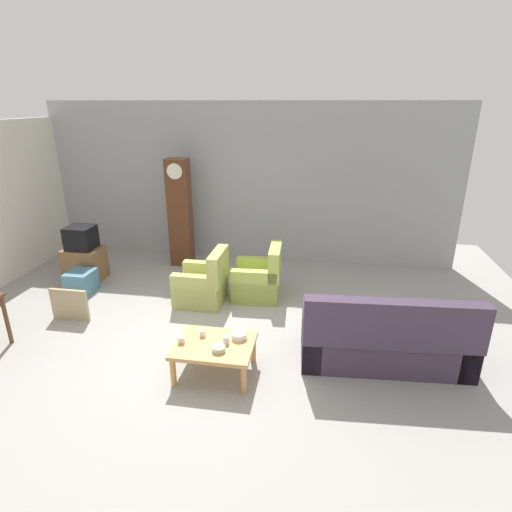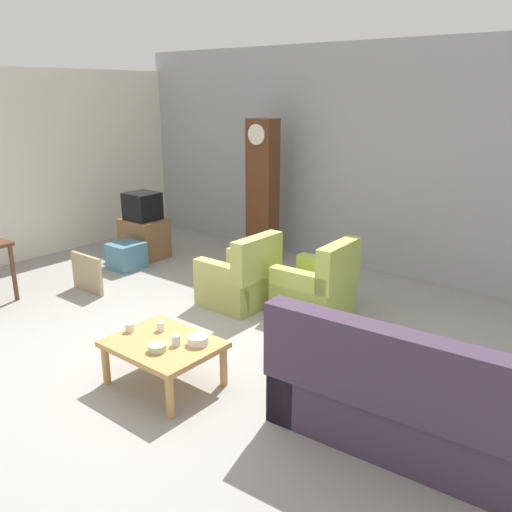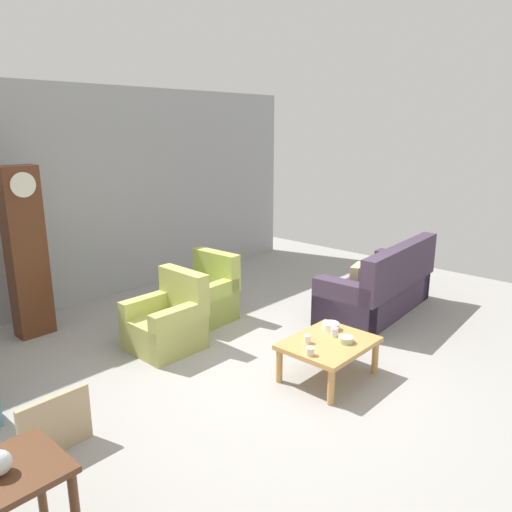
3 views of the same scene
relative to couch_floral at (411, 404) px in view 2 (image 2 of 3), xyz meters
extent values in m
plane|color=#999691|center=(-2.44, -0.01, -0.35)|extent=(10.40, 10.40, 0.00)
cube|color=#9EA0A5|center=(-2.44, 3.59, 1.25)|extent=(8.40, 0.16, 3.20)
cube|color=#423347|center=(0.00, 0.07, -0.13)|extent=(2.15, 0.98, 0.44)
cube|color=#423347|center=(0.02, -0.29, 0.39)|extent=(2.11, 0.34, 0.60)
cube|color=#423347|center=(-0.93, 0.01, -0.01)|extent=(0.29, 0.85, 0.68)
cube|color=#9E8966|center=(0.47, 0.15, 0.27)|extent=(0.38, 0.18, 0.36)
cube|color=#C6B284|center=(-0.49, 0.09, 0.27)|extent=(0.38, 0.21, 0.36)
cube|color=tan|center=(-2.83, 1.32, -0.15)|extent=(0.77, 0.77, 0.40)
cube|color=tan|center=(-2.51, 1.32, 0.31)|extent=(0.19, 0.76, 0.52)
cube|color=tan|center=(-2.83, 1.62, -0.05)|extent=(0.76, 0.17, 0.60)
cube|color=tan|center=(-2.83, 1.02, -0.05)|extent=(0.76, 0.17, 0.60)
cube|color=#ABBE52|center=(-1.94, 1.67, -0.15)|extent=(0.79, 0.79, 0.40)
cube|color=#ABBE52|center=(-1.62, 1.68, 0.31)|extent=(0.21, 0.77, 0.52)
cube|color=#ABBE52|center=(-1.95, 1.97, -0.05)|extent=(0.77, 0.19, 0.60)
cube|color=#ABBE52|center=(-1.93, 1.37, -0.05)|extent=(0.77, 0.19, 0.60)
cube|color=tan|center=(-2.09, -0.55, 0.04)|extent=(0.96, 0.76, 0.05)
cylinder|color=tan|center=(-2.51, -0.87, -0.17)|extent=(0.07, 0.07, 0.37)
cylinder|color=tan|center=(-1.66, -0.87, -0.17)|extent=(0.07, 0.07, 0.37)
cylinder|color=tan|center=(-2.51, -0.22, -0.17)|extent=(0.07, 0.07, 0.37)
cylinder|color=tan|center=(-1.66, -0.22, -0.17)|extent=(0.07, 0.07, 0.37)
cylinder|color=#56331E|center=(-5.09, -0.35, 0.01)|extent=(0.06, 0.06, 0.72)
cube|color=#562D19|center=(-3.69, 2.92, 0.73)|extent=(0.44, 0.28, 2.16)
cylinder|color=silver|center=(-3.69, 2.77, 1.59)|extent=(0.30, 0.02, 0.30)
cube|color=brown|center=(-5.25, 1.88, -0.04)|extent=(0.68, 0.52, 0.62)
cube|color=black|center=(-5.25, 1.88, 0.48)|extent=(0.48, 0.44, 0.42)
cube|color=tan|center=(-4.64, 0.39, -0.10)|extent=(0.60, 0.05, 0.51)
cube|color=teal|center=(-5.02, 1.33, -0.16)|extent=(0.43, 0.47, 0.39)
cylinder|color=white|center=(-2.28, -0.40, 0.11)|extent=(0.07, 0.07, 0.09)
cylinder|color=silver|center=(-1.95, -0.52, 0.12)|extent=(0.08, 0.08, 0.09)
cylinder|color=beige|center=(-2.49, -0.59, 0.11)|extent=(0.08, 0.08, 0.08)
cylinder|color=white|center=(-1.81, -0.38, 0.11)|extent=(0.19, 0.19, 0.08)
cylinder|color=#B2C69E|center=(-2.00, -0.70, 0.10)|extent=(0.16, 0.16, 0.06)
camera|label=1|loc=(-0.88, -4.73, 2.83)|focal=28.98mm
camera|label=2|loc=(1.26, -3.39, 2.21)|focal=37.57mm
camera|label=3|loc=(-6.14, -3.20, 2.27)|focal=34.56mm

